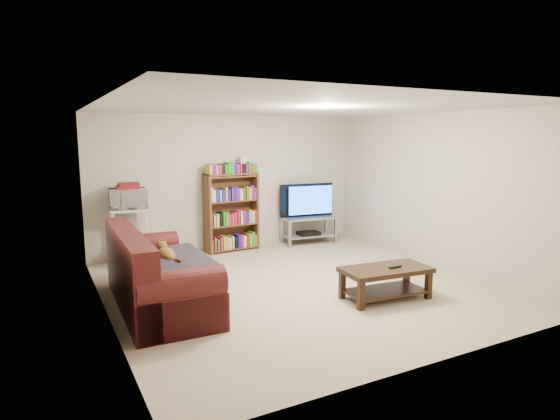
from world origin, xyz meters
TOP-DOWN VIEW (x-y plane):
  - floor at (0.00, 0.00)m, footprint 5.00×5.00m
  - ceiling at (0.00, 0.00)m, footprint 5.00×5.00m
  - wall_back at (0.00, 2.50)m, footprint 5.00×0.00m
  - wall_front at (0.00, -2.50)m, footprint 5.00×0.00m
  - wall_left at (-2.50, 0.00)m, footprint 0.00×5.00m
  - wall_right at (2.50, 0.00)m, footprint 0.00×5.00m
  - sofa at (-1.97, 0.11)m, footprint 1.01×2.23m
  - blanket at (-1.79, -0.04)m, footprint 0.92×1.15m
  - cat at (-1.78, 0.16)m, footprint 0.26×0.61m
  - coffee_table at (0.68, -0.96)m, footprint 1.16×0.65m
  - remote at (0.78, -1.02)m, footprint 0.18×0.06m
  - tv_stand at (1.45, 2.16)m, footprint 1.06×0.56m
  - television at (1.45, 2.16)m, footprint 1.10×0.26m
  - dvd_player at (1.45, 2.16)m, footprint 0.43×0.32m
  - bookshelf at (-0.07, 2.30)m, footprint 0.98×0.36m
  - shelf_clutter at (0.03, 2.32)m, footprint 0.71×0.25m
  - microwave_stand at (-1.86, 2.17)m, footprint 0.60×0.46m
  - microwave at (-1.86, 2.17)m, footprint 0.59×0.43m
  - game_boxes at (-1.86, 2.17)m, footprint 0.35×0.32m

SIDE VIEW (x-z plane):
  - floor at x=0.00m, z-range 0.00..0.00m
  - dvd_player at x=1.45m, z-range 0.16..0.22m
  - coffee_table at x=0.68m, z-range 0.08..0.48m
  - sofa at x=-1.97m, z-range -0.14..0.80m
  - tv_stand at x=1.45m, z-range 0.09..0.60m
  - remote at x=0.78m, z-range 0.40..0.43m
  - blanket at x=-1.79m, z-range 0.46..0.65m
  - microwave_stand at x=-1.86m, z-range 0.13..1.04m
  - cat at x=-1.78m, z-range 0.52..0.70m
  - bookshelf at x=-0.07m, z-range 0.02..1.41m
  - television at x=1.45m, z-range 0.51..1.14m
  - microwave at x=-1.86m, z-range 0.91..1.22m
  - wall_back at x=0.00m, z-range -1.30..3.70m
  - wall_front at x=0.00m, z-range -1.30..3.70m
  - wall_left at x=-2.50m, z-range -1.30..3.70m
  - wall_right at x=2.50m, z-range -1.30..3.70m
  - game_boxes at x=-1.86m, z-range 1.22..1.27m
  - shelf_clutter at x=0.03m, z-range 1.35..1.63m
  - ceiling at x=0.00m, z-range 2.40..2.40m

